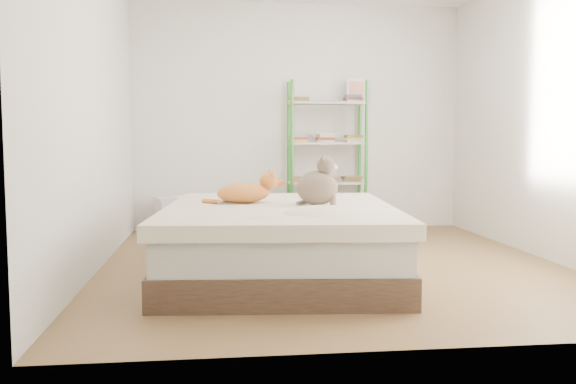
{
  "coord_description": "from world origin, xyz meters",
  "views": [
    {
      "loc": [
        -0.95,
        -4.96,
        1.05
      ],
      "look_at": [
        -0.38,
        -0.08,
        0.62
      ],
      "focal_mm": 38.0,
      "sensor_mm": 36.0,
      "label": 1
    }
  ],
  "objects": [
    {
      "name": "room",
      "position": [
        0.0,
        0.0,
        1.3
      ],
      "size": [
        3.81,
        4.21,
        2.61
      ],
      "color": "olive",
      "rests_on": "ground"
    },
    {
      "name": "white_bin",
      "position": [
        -1.44,
        1.85,
        0.21
      ],
      "size": [
        0.44,
        0.41,
        0.41
      ],
      "rotation": [
        0.0,
        0.0,
        0.37
      ],
      "color": "white",
      "rests_on": "ground"
    },
    {
      "name": "bed",
      "position": [
        -0.48,
        -0.38,
        0.27
      ],
      "size": [
        1.88,
        2.27,
        0.54
      ],
      "rotation": [
        0.0,
        0.0,
        -0.09
      ],
      "color": "brown",
      "rests_on": "ground"
    },
    {
      "name": "grey_cat",
      "position": [
        -0.19,
        -0.4,
        0.73
      ],
      "size": [
        0.4,
        0.36,
        0.38
      ],
      "primitive_type": null,
      "rotation": [
        0.0,
        0.0,
        1.31
      ],
      "color": "#8F755F",
      "rests_on": "bed"
    },
    {
      "name": "shelf_unit",
      "position": [
        0.31,
        1.88,
        0.8
      ],
      "size": [
        0.9,
        0.36,
        1.74
      ],
      "color": "green",
      "rests_on": "ground"
    },
    {
      "name": "cardboard_box",
      "position": [
        0.27,
        1.35,
        0.16
      ],
      "size": [
        0.51,
        0.5,
        0.37
      ],
      "rotation": [
        0.0,
        0.0,
        0.16
      ],
      "color": "#9D6E55",
      "rests_on": "ground"
    },
    {
      "name": "orange_cat",
      "position": [
        -0.74,
        -0.17,
        0.64
      ],
      "size": [
        0.54,
        0.36,
        0.2
      ],
      "primitive_type": null,
      "rotation": [
        0.0,
        0.0,
        0.2
      ],
      "color": "orange",
      "rests_on": "bed"
    }
  ]
}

